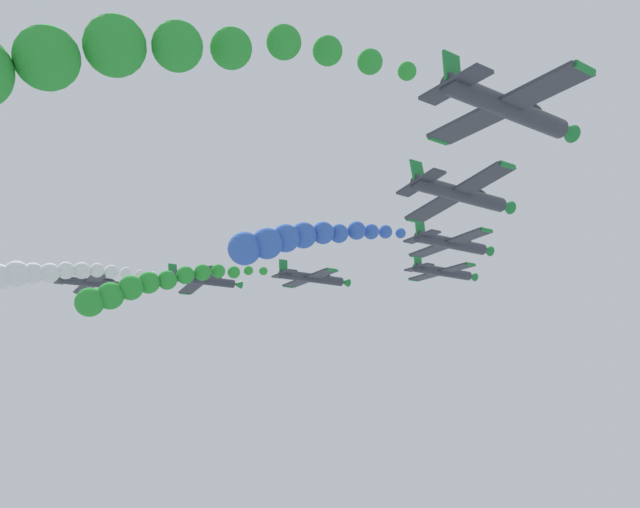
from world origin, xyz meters
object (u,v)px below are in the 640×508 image
Objects in this scene: airplane_trailing at (95,283)px; airplane_left_inner at (313,278)px; airplane_right_outer at (462,194)px; airplane_high_slot at (510,108)px; airplane_left_outer at (204,280)px; airplane_lead at (444,272)px; airplane_right_inner at (453,243)px.

airplane_left_inner is at bearing 40.48° from airplane_trailing.
airplane_right_outer is 1.00× the size of airplane_trailing.
airplane_left_outer is at bearing 169.90° from airplane_high_slot.
airplane_left_inner is (-10.50, -11.85, -0.45)m from airplane_lead.
airplane_lead reaches higher than airplane_right_outer.
airplane_left_outer is at bearing -145.60° from airplane_left_inner.
airplane_left_outer is at bearing 46.63° from airplane_trailing.
airplane_high_slot is at bearing -37.81° from airplane_right_outer.
airplane_right_inner reaches higher than airplane_right_outer.
airplane_trailing reaches higher than airplane_right_outer.
airplane_high_slot is (10.94, -8.49, 0.16)m from airplane_right_outer.
airplane_lead reaches higher than airplane_left_inner.
airplane_right_outer is at bearing -44.25° from airplane_lead.
airplane_high_slot is at bearing -42.28° from airplane_lead.
airplane_left_inner is 47.79m from airplane_high_slot.
airplane_right_outer is at bearing -1.98° from airplane_left_outer.
airplane_high_slot is (22.33, -19.87, -0.07)m from airplane_right_inner.
airplane_high_slot is at bearing -10.10° from airplane_left_outer.
airplane_lead is 1.00× the size of airplane_left_inner.
airplane_trailing is at bearing -139.52° from airplane_left_inner.
airplane_left_inner is 1.00× the size of airplane_left_outer.
airplane_left_outer reaches higher than airplane_lead.
airplane_high_slot is at bearing 0.68° from airplane_trailing.
airplane_trailing reaches higher than airplane_high_slot.
airplane_left_outer is 45.60m from airplane_right_outer.
airplane_right_outer is at bearing 142.19° from airplane_high_slot.
airplane_lead reaches higher than airplane_high_slot.
airplane_trailing is (-33.26, -31.27, 0.22)m from airplane_lead.
airplane_trailing is (-10.26, -10.86, 0.03)m from airplane_left_outer.
airplane_right_outer is 1.00× the size of airplane_high_slot.
airplane_high_slot is (33.51, -30.47, -0.30)m from airplane_lead.
airplane_lead is at bearing 48.46° from airplane_left_inner.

